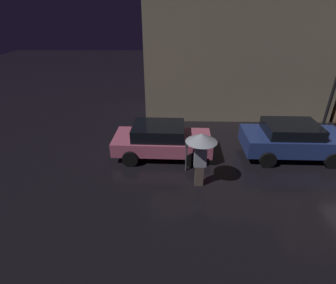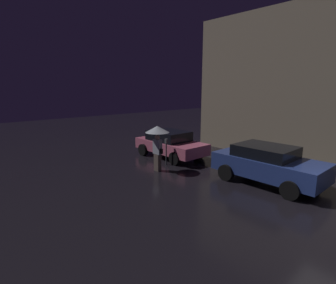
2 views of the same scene
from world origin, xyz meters
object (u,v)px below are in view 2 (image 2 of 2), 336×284
parked_car_pink (170,143)px  parking_meter (166,149)px  parked_car_blue (268,163)px  pedestrian_with_umbrella (157,135)px

parked_car_pink → parking_meter: (0.98, -1.16, 0.06)m
parked_car_blue → parking_meter: size_ratio=3.21×
pedestrian_with_umbrella → parking_meter: size_ratio=1.59×
parked_car_blue → pedestrian_with_umbrella: (-3.93, -2.13, 0.82)m
parked_car_pink → parking_meter: bearing=-48.6°
parked_car_pink → parked_car_blue: bearing=2.1°
parked_car_blue → parked_car_pink: bearing=-178.5°
parked_car_pink → parked_car_blue: parked_car_blue is taller
pedestrian_with_umbrella → parking_meter: pedestrian_with_umbrella is taller
parked_car_pink → parked_car_blue: size_ratio=0.99×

